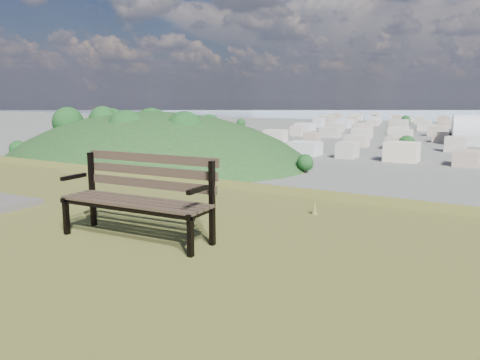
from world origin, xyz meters
The scene contains 3 objects.
park_bench centered at (1.27, 1.41, 25.47)m, with size 1.62×0.61×0.83m.
green_wooded_hill centered at (-129.82, 149.45, 0.12)m, with size 161.08×128.87×80.54m.
city_trees centered at (-26.39, 319.00, 4.83)m, with size 406.52×387.20×9.98m.
Camera 1 is at (4.46, -1.98, 26.39)m, focal length 35.00 mm.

